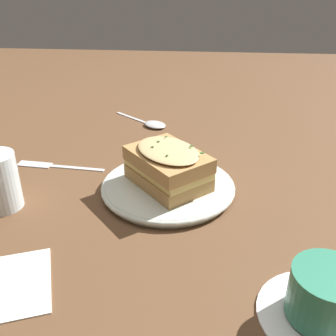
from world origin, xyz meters
The scene contains 7 objects.
ground_plane centered at (0.00, 0.00, 0.00)m, with size 2.40×2.40×0.00m, color brown.
dinner_plate centered at (-0.01, 0.03, 0.01)m, with size 0.24×0.24×0.02m.
sandwich centered at (0.00, 0.03, 0.05)m, with size 0.17×0.16×0.08m.
teacup_with_saucer centered at (0.26, 0.23, 0.03)m, with size 0.15×0.15×0.07m.
fork centered at (-0.08, -0.22, 0.00)m, with size 0.03×0.18×0.00m.
spoon centered at (-0.31, -0.04, 0.00)m, with size 0.13×0.15×0.01m.
napkin centered at (0.24, -0.15, 0.00)m, with size 0.12×0.10×0.00m, color white.
Camera 1 is at (0.59, 0.08, 0.36)m, focal length 42.00 mm.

